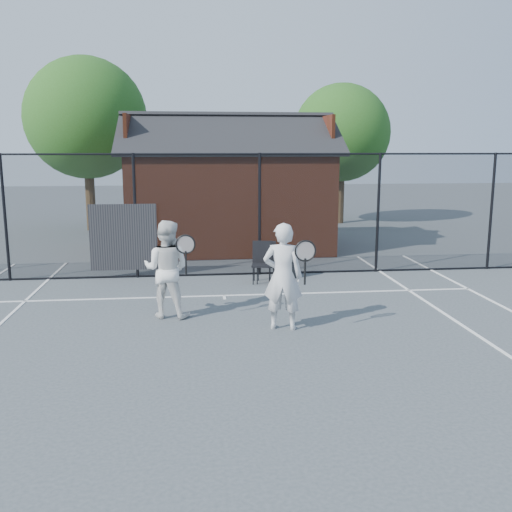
{
  "coord_description": "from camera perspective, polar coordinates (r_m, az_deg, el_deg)",
  "views": [
    {
      "loc": [
        -0.63,
        -8.82,
        3.12
      ],
      "look_at": [
        0.55,
        1.71,
        1.1
      ],
      "focal_mm": 40.0,
      "sensor_mm": 36.0,
      "label": 1
    }
  ],
  "objects": [
    {
      "name": "tree_right",
      "position": [
        24.12,
        8.54,
        12.06
      ],
      "size": [
        3.97,
        3.97,
        5.7
      ],
      "color": "#382816",
      "rests_on": "ground"
    },
    {
      "name": "player_back",
      "position": [
        10.68,
        -8.93,
        -1.29
      ],
      "size": [
        1.06,
        0.9,
        1.82
      ],
      "color": "white",
      "rests_on": "ground"
    },
    {
      "name": "clubhouse",
      "position": [
        17.92,
        -2.75,
        5.93
      ],
      "size": [
        6.5,
        4.36,
        4.19
      ],
      "color": "#612A17",
      "rests_on": "ground"
    },
    {
      "name": "chair_left",
      "position": [
        13.29,
        0.58,
        -0.71
      ],
      "size": [
        0.53,
        0.54,
        0.94
      ],
      "primitive_type": "cube",
      "rotation": [
        0.0,
        0.0,
        -0.17
      ],
      "color": "black",
      "rests_on": "ground"
    },
    {
      "name": "ground",
      "position": [
        9.38,
        -2.18,
        -8.65
      ],
      "size": [
        80.0,
        80.0,
        0.0
      ],
      "primitive_type": "plane",
      "color": "#41474A",
      "rests_on": "ground"
    },
    {
      "name": "waste_bin",
      "position": [
        13.9,
        3.15,
        -0.81
      ],
      "size": [
        0.54,
        0.54,
        0.66
      ],
      "primitive_type": "cylinder",
      "rotation": [
        0.0,
        0.0,
        0.23
      ],
      "color": "#242424",
      "rests_on": "ground"
    },
    {
      "name": "fence",
      "position": [
        13.93,
        -5.0,
        3.84
      ],
      "size": [
        22.04,
        3.0,
        3.0
      ],
      "color": "black",
      "rests_on": "ground"
    },
    {
      "name": "player_front",
      "position": [
        9.83,
        2.71,
        -2.04
      ],
      "size": [
        0.88,
        0.69,
        1.87
      ],
      "color": "silver",
      "rests_on": "ground"
    },
    {
      "name": "tree_left",
      "position": [
        22.68,
        -16.63,
        13.05
      ],
      "size": [
        4.48,
        4.48,
        6.44
      ],
      "color": "#382816",
      "rests_on": "ground"
    },
    {
      "name": "chair_right",
      "position": [
        13.3,
        0.99,
        -0.72
      ],
      "size": [
        0.53,
        0.54,
        0.93
      ],
      "primitive_type": "cube",
      "rotation": [
        0.0,
        0.0,
        -0.19
      ],
      "color": "black",
      "rests_on": "ground"
    },
    {
      "name": "court_lines",
      "position": [
        8.15,
        -1.48,
        -11.69
      ],
      "size": [
        11.02,
        18.0,
        0.01
      ],
      "color": "white",
      "rests_on": "ground"
    }
  ]
}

